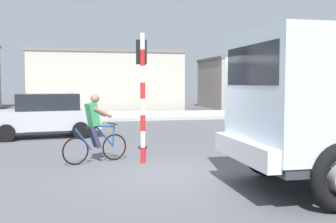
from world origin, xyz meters
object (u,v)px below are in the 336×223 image
object	(u,v)px
car_red_near	(44,115)
pedestrian_near_kerb	(70,108)
cyclist	(95,128)
traffic_light_pole	(142,80)

from	to	relation	value
car_red_near	pedestrian_near_kerb	size ratio (longest dim) A/B	2.58
cyclist	car_red_near	world-z (taller)	cyclist
cyclist	car_red_near	bearing A→B (deg)	107.06
cyclist	pedestrian_near_kerb	size ratio (longest dim) A/B	1.06
traffic_light_pole	car_red_near	xyz separation A→B (m)	(-2.76, 5.48, -1.25)
traffic_light_pole	pedestrian_near_kerb	distance (m)	9.22
traffic_light_pole	car_red_near	distance (m)	6.27
pedestrian_near_kerb	cyclist	bearing A→B (deg)	-85.13
traffic_light_pole	car_red_near	world-z (taller)	traffic_light_pole
car_red_near	pedestrian_near_kerb	world-z (taller)	pedestrian_near_kerb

